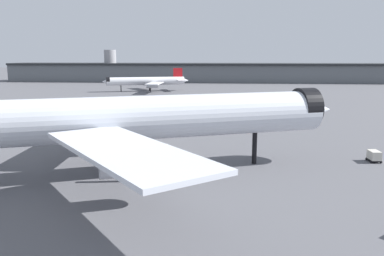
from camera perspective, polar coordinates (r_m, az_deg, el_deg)
name	(u,v)px	position (r m, az deg, el deg)	size (l,w,h in m)	color
ground	(164,177)	(57.08, -4.05, -7.03)	(900.00, 900.00, 0.00)	#56565B
airliner_near_gate	(139,119)	(57.45, -7.60, 1.32)	(60.59, 54.18, 18.36)	silver
airliner_far_taxiway	(147,81)	(189.84, -6.54, 6.70)	(39.76, 35.56, 10.79)	white
terminal_building	(208,72)	(253.22, 2.33, 7.99)	(256.43, 35.53, 20.07)	slate
service_truck_front	(39,127)	(92.87, -21.11, 0.14)	(5.63, 5.38, 3.00)	black
baggage_cart_trailing	(374,156)	(70.99, 24.69, -3.66)	(2.16, 2.56, 1.82)	black
traffic_cone_near_nose	(248,131)	(88.81, 8.11, -0.49)	(0.60, 0.60, 0.75)	#F2600C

